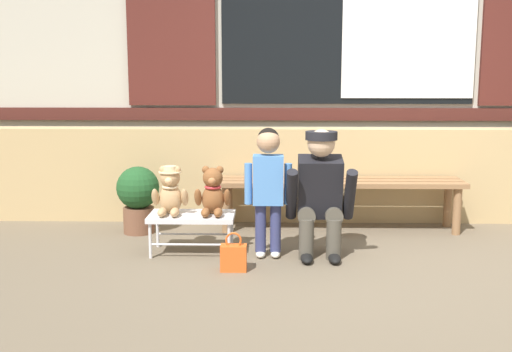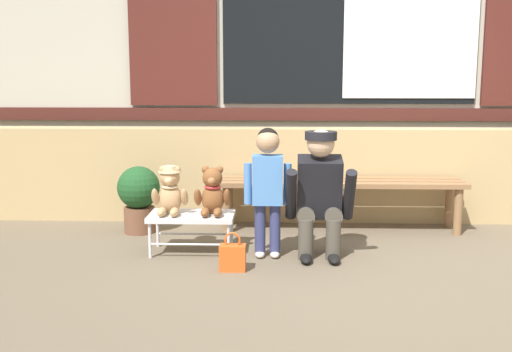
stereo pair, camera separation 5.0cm
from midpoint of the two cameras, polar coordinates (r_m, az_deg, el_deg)
ground_plane at (r=4.47m, az=11.01°, el=-8.28°), size 60.00×60.00×0.00m
brick_low_wall at (r=5.75m, az=8.96°, el=0.11°), size 8.05×0.25×0.85m
shop_facade at (r=6.21m, az=8.76°, el=14.14°), size 8.21×0.26×3.73m
wooden_bench_long at (r=5.39m, az=8.02°, el=-1.06°), size 2.10×0.40×0.44m
small_display_bench at (r=4.71m, az=-5.62°, el=-3.88°), size 0.64×0.36×0.30m
teddy_bear_with_hat at (r=4.69m, az=-7.59°, el=-1.39°), size 0.28×0.27×0.36m
teddy_bear_plain at (r=4.65m, az=-3.70°, el=-1.53°), size 0.28×0.26×0.36m
child_standing at (r=4.52m, az=1.40°, el=-0.20°), size 0.35×0.18×0.96m
adult_crouching at (r=4.58m, az=6.28°, el=-1.54°), size 0.50×0.49×0.95m
handbag_on_ground at (r=4.32m, az=-1.83°, el=-7.42°), size 0.18×0.11×0.27m
potted_plant at (r=5.35m, az=-10.43°, el=-1.75°), size 0.36×0.36×0.57m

